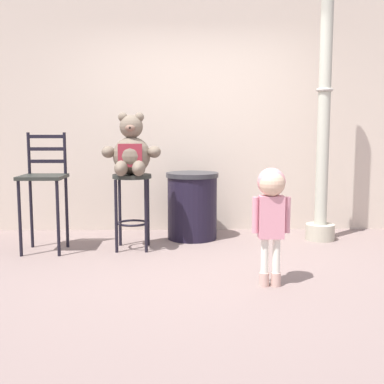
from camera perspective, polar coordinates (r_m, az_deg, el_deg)
The scene contains 8 objects.
ground_plane at distance 4.40m, azimuth 0.93°, elevation -9.12°, with size 24.00×24.00×0.00m, color slate.
building_wall at distance 6.19m, azimuth 0.27°, elevation 10.80°, with size 6.38×0.30×3.25m, color beige.
bar_stool_with_teddy at distance 5.12m, azimuth -6.92°, elevation -0.43°, with size 0.40×0.40×0.78m.
teddy_bear at distance 5.05m, azimuth -7.04°, elevation 4.61°, with size 0.60×0.54×0.63m.
child_walking at distance 3.90m, azimuth 9.16°, elevation -1.02°, with size 0.30×0.24×0.94m.
trash_bin at distance 5.60m, azimuth 0.03°, elevation -1.57°, with size 0.59×0.59×0.76m.
lamppost at distance 5.65m, azimuth 14.93°, elevation 6.06°, with size 0.32×0.32×2.88m.
bar_chair_empty at distance 5.21m, azimuth -16.77°, elevation 1.01°, with size 0.44×0.44×1.21m.
Camera 1 is at (-0.16, -4.22, 1.24)m, focal length 46.12 mm.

